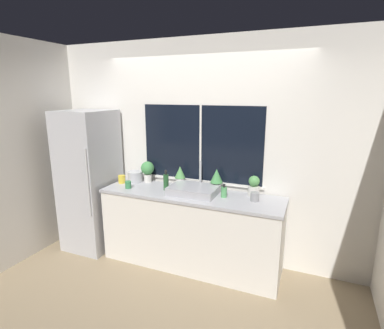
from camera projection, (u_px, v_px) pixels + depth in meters
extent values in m
plane|color=#937F60|center=(181.00, 276.00, 3.45)|extent=(14.00, 14.00, 0.00)
cube|color=silver|center=(202.00, 152.00, 3.72)|extent=(8.00, 0.06, 2.70)
cube|color=black|center=(201.00, 144.00, 3.66)|extent=(1.54, 0.01, 0.92)
cube|color=silver|center=(201.00, 144.00, 3.65)|extent=(0.02, 0.01, 0.92)
cube|color=silver|center=(200.00, 181.00, 3.77)|extent=(1.60, 0.04, 0.03)
cube|color=silver|center=(111.00, 135.00, 5.24)|extent=(0.06, 7.00, 2.70)
cube|color=silver|center=(377.00, 151.00, 3.74)|extent=(0.06, 7.00, 2.70)
cube|color=white|center=(191.00, 231.00, 3.61)|extent=(2.14, 0.57, 0.88)
cube|color=#ADADB2|center=(191.00, 195.00, 3.50)|extent=(2.16, 0.60, 0.03)
cube|color=#B7B7BC|center=(90.00, 181.00, 3.99)|extent=(0.61, 0.66, 1.85)
cylinder|color=silver|center=(88.00, 183.00, 3.55)|extent=(0.02, 0.02, 0.83)
cube|color=#ADADB2|center=(194.00, 190.00, 3.48)|extent=(0.55, 0.39, 0.09)
cylinder|color=#B7B7BC|center=(200.00, 187.00, 3.69)|extent=(0.04, 0.04, 0.03)
cylinder|color=#B7B7BC|center=(201.00, 174.00, 3.65)|extent=(0.02, 0.02, 0.31)
cylinder|color=silver|center=(148.00, 178.00, 3.94)|extent=(0.10, 0.10, 0.10)
sphere|color=#478E4C|center=(147.00, 168.00, 3.91)|extent=(0.17, 0.17, 0.17)
cylinder|color=silver|center=(180.00, 182.00, 3.77)|extent=(0.12, 0.12, 0.11)
cone|color=#569951|center=(180.00, 172.00, 3.74)|extent=(0.13, 0.13, 0.15)
cylinder|color=silver|center=(216.00, 186.00, 3.59)|extent=(0.10, 0.10, 0.10)
cone|color=#478E4C|center=(217.00, 176.00, 3.56)|extent=(0.15, 0.15, 0.16)
cylinder|color=silver|center=(254.00, 191.00, 3.42)|extent=(0.13, 0.13, 0.11)
sphere|color=#569951|center=(254.00, 181.00, 3.40)|extent=(0.12, 0.12, 0.12)
cylinder|color=#519E5B|center=(224.00, 192.00, 3.36)|extent=(0.07, 0.07, 0.12)
cylinder|color=black|center=(224.00, 186.00, 3.35)|extent=(0.03, 0.03, 0.03)
cylinder|color=#235128|center=(166.00, 182.00, 3.60)|extent=(0.06, 0.06, 0.19)
cylinder|color=black|center=(166.00, 172.00, 3.57)|extent=(0.03, 0.03, 0.05)
cylinder|color=gold|center=(122.00, 179.00, 3.90)|extent=(0.09, 0.09, 0.10)
cylinder|color=#38844C|center=(128.00, 185.00, 3.68)|extent=(0.07, 0.07, 0.09)
cylinder|color=gray|center=(255.00, 197.00, 3.24)|extent=(0.10, 0.10, 0.10)
cylinder|color=#B2B2B7|center=(135.00, 177.00, 3.95)|extent=(0.19, 0.19, 0.14)
cone|color=#B2B2B7|center=(135.00, 171.00, 3.93)|extent=(0.16, 0.16, 0.02)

